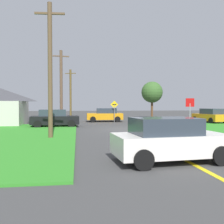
% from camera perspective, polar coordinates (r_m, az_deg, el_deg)
% --- Properties ---
extents(ground_plane, '(120.00, 120.00, 0.00)m').
position_cam_1_polar(ground_plane, '(21.16, 3.21, -3.96)').
color(ground_plane, '#3F3F3F').
extents(lane_stripe_center, '(0.20, 14.00, 0.01)m').
position_cam_1_polar(lane_stripe_center, '(13.46, 9.77, -7.26)').
color(lane_stripe_center, yellow).
rests_on(lane_stripe_center, ground).
extents(stop_sign, '(0.69, 0.16, 2.60)m').
position_cam_1_polar(stop_sign, '(21.96, 17.12, 0.91)').
color(stop_sign, '#9EA0A8').
rests_on(stop_sign, ground).
extents(parked_car_near_building, '(4.44, 2.28, 1.62)m').
position_cam_1_polar(parked_car_near_building, '(24.03, -12.82, -1.39)').
color(parked_car_near_building, black).
rests_on(parked_car_near_building, ground).
extents(car_on_crossroad, '(2.62, 4.40, 1.62)m').
position_cam_1_polar(car_on_crossroad, '(30.46, 21.25, -0.81)').
color(car_on_crossroad, orange).
rests_on(car_on_crossroad, ground).
extents(car_approaching_junction, '(4.29, 2.19, 1.62)m').
position_cam_1_polar(car_approaching_junction, '(30.61, -1.57, -0.67)').
color(car_approaching_junction, orange).
rests_on(car_approaching_junction, ground).
extents(car_behind_on_main_road, '(4.30, 2.46, 1.62)m').
position_cam_1_polar(car_behind_on_main_road, '(9.58, 12.70, -6.12)').
color(car_behind_on_main_road, white).
rests_on(car_behind_on_main_road, ground).
extents(utility_pole_near, '(1.80, 0.27, 8.24)m').
position_cam_1_polar(utility_pole_near, '(16.03, -13.75, 9.42)').
color(utility_pole_near, brown).
rests_on(utility_pole_near, ground).
extents(utility_pole_mid, '(1.80, 0.32, 8.08)m').
position_cam_1_polar(utility_pole_mid, '(28.88, -11.36, 5.77)').
color(utility_pole_mid, brown).
rests_on(utility_pole_mid, ground).
extents(utility_pole_far, '(1.76, 0.64, 7.72)m').
position_cam_1_polar(utility_pole_far, '(41.77, -9.30, 4.28)').
color(utility_pole_far, brown).
rests_on(utility_pole_far, ground).
extents(direction_sign, '(0.91, 0.08, 2.53)m').
position_cam_1_polar(direction_sign, '(29.55, 0.52, 0.72)').
color(direction_sign, slate).
rests_on(direction_sign, ground).
extents(oak_tree_left, '(3.15, 3.15, 5.47)m').
position_cam_1_polar(oak_tree_left, '(38.25, 8.99, 4.40)').
color(oak_tree_left, brown).
rests_on(oak_tree_left, ground).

